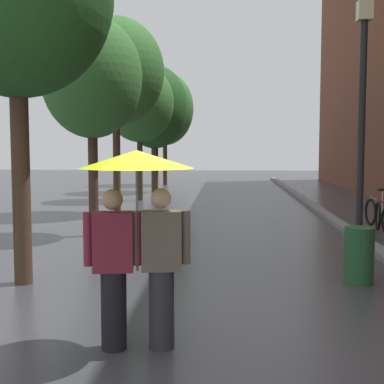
{
  "coord_description": "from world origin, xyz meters",
  "views": [
    {
      "loc": [
        0.28,
        -5.6,
        2.06
      ],
      "look_at": [
        -0.24,
        2.69,
        1.35
      ],
      "focal_mm": 50.25,
      "sensor_mm": 36.0,
      "label": 1
    }
  ],
  "objects": [
    {
      "name": "street_tree_4",
      "position": [
        -2.89,
        18.24,
        3.77
      ],
      "size": [
        2.96,
        2.96,
        5.62
      ],
      "color": "#473323",
      "rests_on": "ground"
    },
    {
      "name": "street_tree_1",
      "position": [
        -2.75,
        6.48,
        3.59
      ],
      "size": [
        2.27,
        2.27,
        4.98
      ],
      "color": "#473323",
      "rests_on": "ground"
    },
    {
      "name": "street_tree_2",
      "position": [
        -3.03,
        10.54,
        4.27
      ],
      "size": [
        2.91,
        2.91,
        5.91
      ],
      "color": "#473323",
      "rests_on": "ground"
    },
    {
      "name": "kerb_strip",
      "position": [
        3.2,
        10.0,
        0.06
      ],
      "size": [
        0.3,
        36.0,
        0.12
      ],
      "primitive_type": "cube",
      "color": "slate",
      "rests_on": "ground"
    },
    {
      "name": "street_tree_5",
      "position": [
        -2.93,
        22.63,
        4.01
      ],
      "size": [
        3.01,
        3.01,
        5.93
      ],
      "color": "#473323",
      "rests_on": "ground"
    },
    {
      "name": "litter_bin",
      "position": [
        2.29,
        2.5,
        0.42
      ],
      "size": [
        0.44,
        0.44,
        0.85
      ],
      "primitive_type": "cylinder",
      "color": "#1E4C28",
      "rests_on": "ground"
    },
    {
      "name": "couple_under_umbrella",
      "position": [
        -0.61,
        -0.3,
        1.37
      ],
      "size": [
        1.15,
        1.15,
        2.02
      ],
      "color": "black",
      "rests_on": "ground"
    },
    {
      "name": "street_lamp_post",
      "position": [
        2.6,
        3.82,
        2.61
      ],
      "size": [
        0.24,
        0.24,
        4.49
      ],
      "color": "black",
      "rests_on": "ground"
    },
    {
      "name": "street_tree_3",
      "position": [
        -2.98,
        14.61,
        3.67
      ],
      "size": [
        2.6,
        2.6,
        5.16
      ],
      "color": "#473323",
      "rests_on": "ground"
    },
    {
      "name": "ground_plane",
      "position": [
        0.0,
        0.0,
        0.0
      ],
      "size": [
        80.0,
        80.0,
        0.0
      ],
      "primitive_type": "plane",
      "color": "#38383D"
    }
  ]
}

